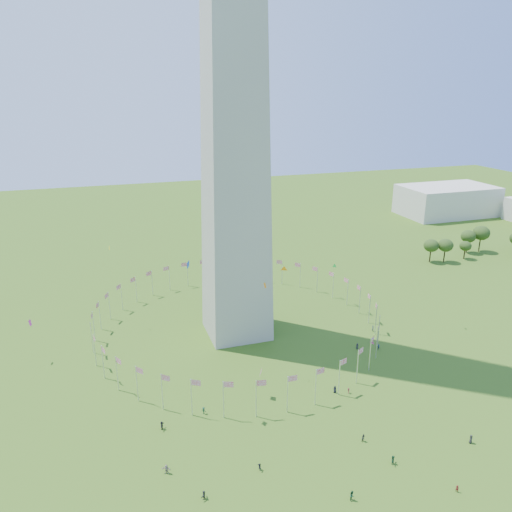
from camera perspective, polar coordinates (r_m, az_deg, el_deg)
The scene contains 7 objects.
ground at distance 107.60m, azimuth 5.64°, elevation -20.31°, with size 600.00×600.00×0.00m, color #315213.
washington_monument at distance 131.86m, azimuth -2.69°, elevation 26.07°, with size 16.80×16.80×169.00m, color #ACA899, non-canonical shape.
flag_ring at distance 145.21m, azimuth -2.21°, elevation -7.05°, with size 80.24×80.24×9.00m.
gov_building_east_a at distance 298.15m, azimuth 20.97°, elevation 5.96°, with size 50.00×30.00×16.00m, color beige.
crowd at distance 106.48m, azimuth 5.00°, elevation -20.18°, with size 66.96×62.34×1.91m.
kites_aloft at distance 117.65m, azimuth 4.83°, elevation -4.90°, with size 116.56×81.46×36.38m.
tree_line_east at distance 229.98m, azimuth 24.07°, elevation 1.25°, with size 53.25×15.86×11.21m.
Camera 1 is at (-35.16, -75.96, 67.62)m, focal length 35.00 mm.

